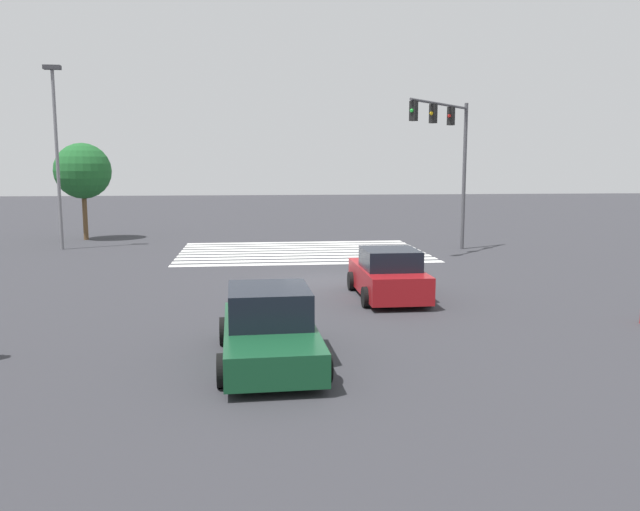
% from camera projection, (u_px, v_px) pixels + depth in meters
% --- Properties ---
extents(ground_plane, '(143.33, 143.33, 0.00)m').
position_uv_depth(ground_plane, '(320.00, 281.00, 22.45)').
color(ground_plane, '#333338').
extents(crosswalk_markings, '(11.70, 8.20, 0.01)m').
position_uv_depth(crosswalk_markings, '(302.00, 252.00, 30.19)').
color(crosswalk_markings, silver).
rests_on(crosswalk_markings, ground_plane).
extents(traffic_signal_mast, '(3.88, 3.88, 7.16)m').
position_uv_depth(traffic_signal_mast, '(449.00, 142.00, 29.22)').
color(traffic_signal_mast, '#47474C').
rests_on(traffic_signal_mast, ground_plane).
extents(car_1, '(2.07, 4.26, 1.57)m').
position_uv_depth(car_1, '(388.00, 275.00, 19.41)').
color(car_1, maroon).
rests_on(car_1, ground_plane).
extents(car_2, '(2.24, 4.63, 1.55)m').
position_uv_depth(car_2, '(270.00, 329.00, 13.07)').
color(car_2, '#144728').
rests_on(car_2, ground_plane).
extents(street_light_pole_a, '(0.80, 0.36, 8.92)m').
position_uv_depth(street_light_pole_a, '(56.00, 142.00, 30.37)').
color(street_light_pole_a, slate).
rests_on(street_light_pole_a, ground_plane).
extents(tree_corner_a, '(3.10, 3.10, 5.41)m').
position_uv_depth(tree_corner_a, '(83.00, 171.00, 34.72)').
color(tree_corner_a, brown).
rests_on(tree_corner_a, ground_plane).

